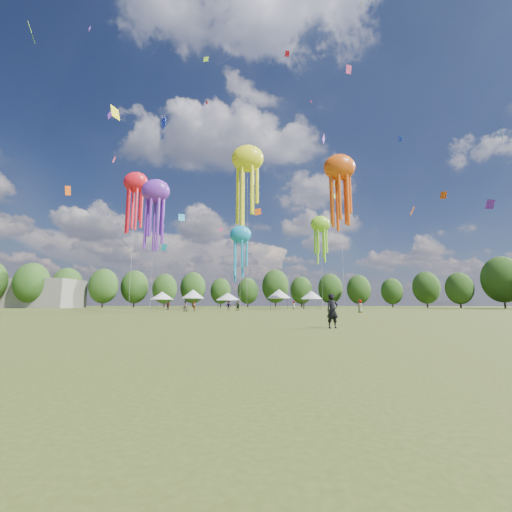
{
  "coord_description": "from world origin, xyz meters",
  "views": [
    {
      "loc": [
        3.97,
        -17.59,
        1.2
      ],
      "look_at": [
        2.29,
        15.0,
        6.0
      ],
      "focal_mm": 22.78,
      "sensor_mm": 36.0,
      "label": 1
    }
  ],
  "objects": [
    {
      "name": "treeline",
      "position": [
        -3.87,
        62.51,
        6.54
      ],
      "size": [
        201.57,
        95.24,
        13.43
      ],
      "color": "#38281C",
      "rests_on": "ground"
    },
    {
      "name": "small_kites",
      "position": [
        0.8,
        42.55,
        29.73
      ],
      "size": [
        71.51,
        50.39,
        44.3
      ],
      "color": "purple",
      "rests_on": "ground"
    },
    {
      "name": "festival_tents",
      "position": [
        -5.0,
        55.92,
        3.15
      ],
      "size": [
        40.17,
        11.23,
        4.44
      ],
      "color": "#47474C",
      "rests_on": "ground"
    },
    {
      "name": "hangar",
      "position": [
        -72.0,
        72.0,
        4.0
      ],
      "size": [
        40.0,
        12.0,
        8.0
      ],
      "primitive_type": "cube",
      "color": "gray",
      "rests_on": "ground"
    },
    {
      "name": "spectator_near",
      "position": [
        -9.24,
        31.08,
        0.8
      ],
      "size": [
        0.82,
        0.66,
        1.59
      ],
      "primitive_type": "imported",
      "rotation": [
        0.0,
        0.0,
        3.22
      ],
      "color": "gray",
      "rests_on": "ground"
    },
    {
      "name": "show_kites",
      "position": [
        1.94,
        38.61,
        21.48
      ],
      "size": [
        44.78,
        19.74,
        30.6
      ],
      "color": "purple",
      "rests_on": "ground"
    },
    {
      "name": "ground",
      "position": [
        0.0,
        0.0,
        0.0
      ],
      "size": [
        300.0,
        300.0,
        0.0
      ],
      "primitive_type": "plane",
      "color": "#384416",
      "rests_on": "ground"
    },
    {
      "name": "observer_main",
      "position": [
        6.91,
        -1.16,
        0.85
      ],
      "size": [
        0.71,
        0.57,
        1.69
      ],
      "primitive_type": "imported",
      "rotation": [
        0.0,
        0.0,
        0.29
      ],
      "color": "black",
      "rests_on": "ground"
    },
    {
      "name": "spectators_far",
      "position": [
        0.57,
        43.14,
        0.87
      ],
      "size": [
        33.49,
        32.19,
        1.83
      ],
      "color": "gray",
      "rests_on": "ground"
    }
  ]
}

